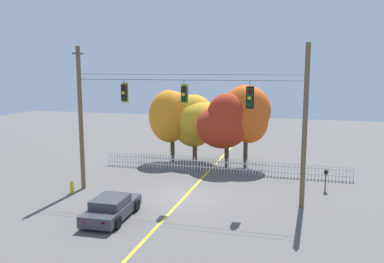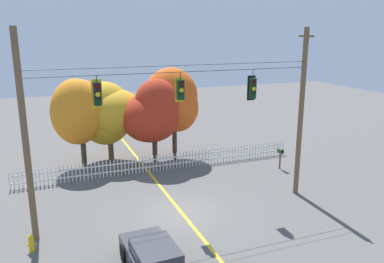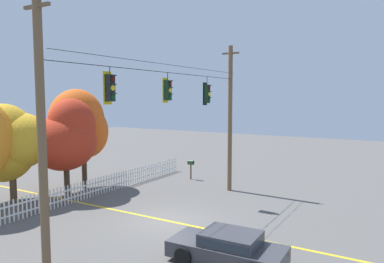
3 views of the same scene
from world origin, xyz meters
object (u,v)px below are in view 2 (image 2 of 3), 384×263
Objects in this scene: traffic_signal_northbound_primary at (252,88)px; roadside_mailbox at (280,152)px; autumn_maple_mid at (109,113)px; autumn_maple_far_west at (173,100)px; traffic_signal_westbound_side at (97,94)px; traffic_signal_eastbound_side at (180,90)px; parked_car at (155,258)px; autumn_oak_far_east at (154,112)px; autumn_maple_near_fence at (79,110)px; fire_hydrant at (31,243)px.

roadside_mailbox is (4.36, 3.63, -4.85)m from traffic_signal_northbound_primary.
autumn_maple_far_west is (4.23, -0.91, 0.75)m from autumn_maple_mid.
traffic_signal_eastbound_side is (3.71, -0.00, -0.02)m from traffic_signal_westbound_side.
autumn_maple_mid is 11.59m from roadside_mailbox.
traffic_signal_eastbound_side is at bearing 58.92° from parked_car.
traffic_signal_westbound_side is 0.90× the size of traffic_signal_northbound_primary.
roadside_mailbox is (5.62, -4.78, -2.97)m from autumn_maple_far_west.
traffic_signal_northbound_primary is at bearing -81.47° from autumn_maple_far_west.
traffic_signal_westbound_side is at bearing -180.00° from traffic_signal_northbound_primary.
traffic_signal_northbound_primary is 0.27× the size of autumn_oak_far_east.
traffic_signal_northbound_primary is at bearing -49.48° from autumn_maple_near_fence.
fire_hydrant is at bearing -162.43° from roadside_mailbox.
autumn_oak_far_east is at bearing -12.80° from autumn_maple_near_fence.
traffic_signal_northbound_primary is at bearing -140.21° from roadside_mailbox.
roadside_mailbox is (11.81, 3.63, -5.00)m from traffic_signal_westbound_side.
traffic_signal_eastbound_side is 0.25× the size of autumn_maple_mid.
autumn_maple_near_fence is 2.13m from autumn_maple_mid.
autumn_maple_far_west is (1.56, 0.70, 0.57)m from autumn_oak_far_east.
autumn_maple_far_west reaches higher than fire_hydrant.
parked_car is 2.98× the size of roadside_mailbox.
autumn_maple_far_west is at bearing 24.03° from autumn_oak_far_east.
traffic_signal_eastbound_side reaches higher than autumn_maple_mid.
autumn_maple_far_west reaches higher than roadside_mailbox.
fire_hydrant is at bearing -131.34° from autumn_oak_far_east.
traffic_signal_eastbound_side is at bearing -106.40° from autumn_maple_far_west.
parked_car is 5.32m from fire_hydrant.
parked_car reaches higher than fire_hydrant.
traffic_signal_westbound_side is 13.33m from roadside_mailbox.
parked_car is (-6.32, -4.28, -5.37)m from traffic_signal_northbound_primary.
traffic_signal_eastbound_side reaches higher than roadside_mailbox.
autumn_maple_far_west is at bearing 45.58° from fire_hydrant.
roadside_mailbox is (8.10, 3.63, -4.98)m from traffic_signal_eastbound_side.
autumn_maple_near_fence reaches higher than fire_hydrant.
autumn_maple_far_west is at bearing 73.60° from traffic_signal_eastbound_side.
parked_car is at bearing -84.83° from autumn_maple_near_fence.
roadside_mailbox is (10.68, 7.92, 0.51)m from parked_car.
traffic_signal_eastbound_side reaches higher than autumn_oak_far_east.
fire_hydrant is (-3.08, -9.87, -3.41)m from autumn_maple_near_fence.
autumn_maple_mid is 0.86× the size of autumn_maple_far_west.
fire_hydrant is (-10.57, -1.10, -5.60)m from traffic_signal_northbound_primary.
autumn_maple_mid is 11.96m from fire_hydrant.
traffic_signal_northbound_primary is at bearing -69.89° from autumn_oak_far_east.
autumn_maple_mid is 1.33× the size of parked_car.
traffic_signal_northbound_primary is 12.01m from fire_hydrant.
traffic_signal_northbound_primary is at bearing 5.92° from fire_hydrant.
autumn_maple_near_fence is at bearing 90.34° from traffic_signal_westbound_side.
traffic_signal_westbound_side is 1.01× the size of roadside_mailbox.
fire_hydrant is (-6.84, -1.09, -5.72)m from traffic_signal_eastbound_side.
autumn_maple_near_fence is 10.89m from fire_hydrant.
traffic_signal_northbound_primary reaches higher than roadside_mailbox.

